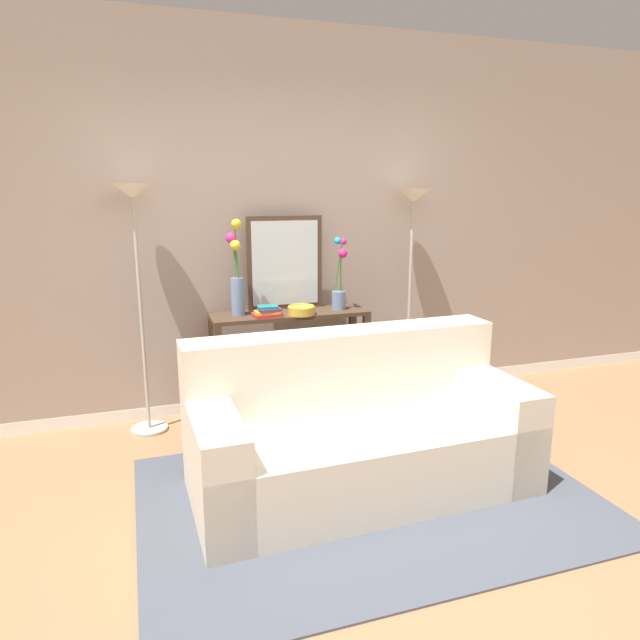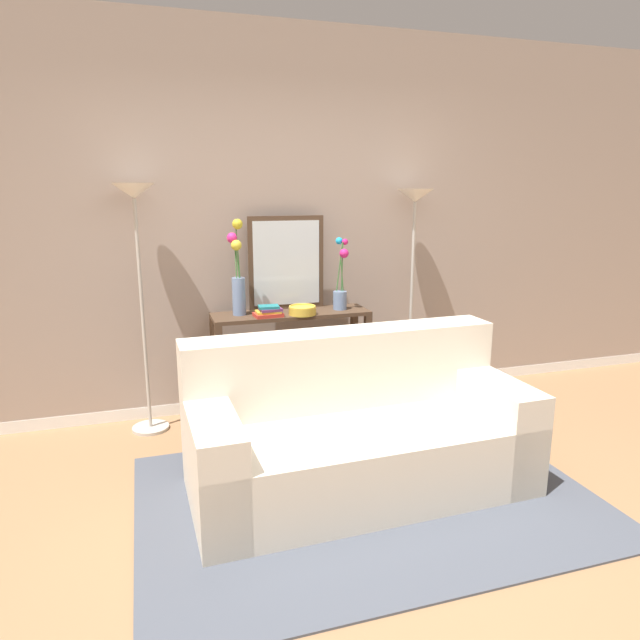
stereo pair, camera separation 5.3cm
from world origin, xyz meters
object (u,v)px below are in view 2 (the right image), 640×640
object	(u,v)px
console_table	(291,346)
vase_tall_flowers	(238,276)
wall_mirror	(286,263)
floor_lamp_right	(414,236)
book_row_under_console	(257,411)
book_stack	(269,312)
floor_lamp_left	(137,240)
fruit_bowl	(302,310)
couch	(357,435)
vase_short_flowers	(341,285)

from	to	relation	value
console_table	vase_tall_flowers	bearing A→B (deg)	177.32
console_table	wall_mirror	world-z (taller)	wall_mirror
floor_lamp_right	book_row_under_console	world-z (taller)	floor_lamp_right
book_stack	floor_lamp_left	bearing A→B (deg)	171.45
console_table	fruit_bowl	world-z (taller)	fruit_bowl
floor_lamp_left	book_stack	distance (m)	1.02
couch	wall_mirror	xyz separation A→B (m)	(-0.08, 1.29, 0.84)
floor_lamp_left	couch	bearing A→B (deg)	-46.26
couch	book_stack	bearing A→B (deg)	104.54
wall_mirror	floor_lamp_left	bearing A→B (deg)	-174.65
floor_lamp_left	fruit_bowl	size ratio (longest dim) A/B	8.69
couch	book_stack	xyz separation A→B (m)	(-0.27, 1.06, 0.53)
fruit_bowl	floor_lamp_right	bearing A→B (deg)	8.34
floor_lamp_right	wall_mirror	distance (m)	1.02
floor_lamp_right	book_stack	world-z (taller)	floor_lamp_right
floor_lamp_right	book_stack	distance (m)	1.30
couch	floor_lamp_right	distance (m)	1.81
vase_short_flowers	floor_lamp_left	bearing A→B (deg)	177.86
console_table	vase_tall_flowers	distance (m)	0.66
wall_mirror	book_stack	xyz separation A→B (m)	(-0.19, -0.23, -0.31)
couch	floor_lamp_right	xyz separation A→B (m)	(0.92, 1.19, 1.02)
floor_lamp_right	couch	bearing A→B (deg)	-127.66
wall_mirror	book_row_under_console	xyz separation A→B (m)	(-0.28, -0.14, -1.10)
floor_lamp_right	vase_tall_flowers	world-z (taller)	floor_lamp_right
floor_lamp_left	floor_lamp_right	world-z (taller)	floor_lamp_left
floor_lamp_left	fruit_bowl	xyz separation A→B (m)	(1.11, -0.14, -0.53)
floor_lamp_right	wall_mirror	world-z (taller)	floor_lamp_right
fruit_bowl	book_stack	xyz separation A→B (m)	(-0.25, 0.01, 0.00)
floor_lamp_left	book_stack	size ratio (longest dim) A/B	8.33
couch	fruit_bowl	bearing A→B (deg)	91.46
couch	vase_tall_flowers	world-z (taller)	vase_tall_flowers
wall_mirror	book_stack	bearing A→B (deg)	-130.17
book_stack	console_table	bearing A→B (deg)	25.81
console_table	vase_short_flowers	size ratio (longest dim) A/B	2.16
floor_lamp_left	fruit_bowl	world-z (taller)	floor_lamp_left
fruit_bowl	couch	bearing A→B (deg)	-88.54
couch	console_table	world-z (taller)	couch
console_table	book_row_under_console	world-z (taller)	console_table
couch	floor_lamp_right	world-z (taller)	floor_lamp_right
floor_lamp_left	book_row_under_console	xyz separation A→B (m)	(0.77, -0.04, -1.31)
couch	vase_short_flowers	world-z (taller)	vase_short_flowers
vase_short_flowers	vase_tall_flowers	bearing A→B (deg)	177.56
vase_tall_flowers	vase_short_flowers	world-z (taller)	vase_tall_flowers
couch	fruit_bowl	world-z (taller)	couch
couch	book_stack	size ratio (longest dim) A/B	9.27
vase_tall_flowers	book_row_under_console	world-z (taller)	vase_tall_flowers
wall_mirror	couch	bearing A→B (deg)	-86.36
console_table	floor_lamp_right	world-z (taller)	floor_lamp_right
wall_mirror	fruit_bowl	bearing A→B (deg)	-76.93
vase_short_flowers	book_stack	distance (m)	0.60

